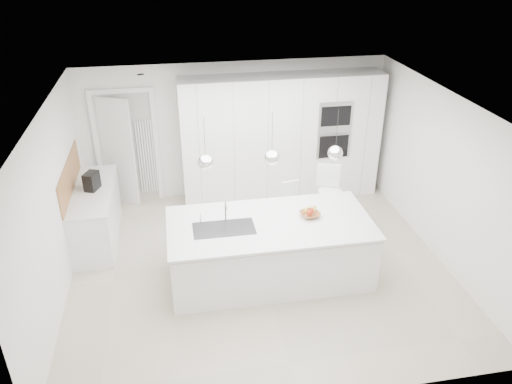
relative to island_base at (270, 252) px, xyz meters
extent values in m
plane|color=#BFB39A|center=(-0.10, 0.30, -0.43)|extent=(5.50, 5.50, 0.00)
plane|color=white|center=(-0.10, 2.80, 0.82)|extent=(5.50, 0.00, 5.50)
plane|color=white|center=(-2.85, 0.30, 0.82)|extent=(0.00, 5.00, 5.00)
plane|color=white|center=(-0.10, 0.30, 2.07)|extent=(5.50, 5.50, 0.00)
cube|color=white|center=(0.70, 2.50, 0.72)|extent=(3.60, 0.60, 2.30)
cube|color=white|center=(-2.30, 2.72, 0.57)|extent=(0.76, 0.38, 2.00)
cube|color=white|center=(-2.55, 1.50, 0.00)|extent=(0.60, 1.80, 0.86)
cube|color=white|center=(-2.55, 1.50, 0.45)|extent=(0.62, 1.82, 0.04)
cube|color=#A47142|center=(-2.84, 1.50, 0.72)|extent=(0.02, 1.80, 0.50)
cube|color=white|center=(0.00, 0.00, 0.00)|extent=(2.80, 1.20, 0.86)
cube|color=white|center=(0.00, 0.05, 0.45)|extent=(2.84, 1.40, 0.04)
cylinder|color=white|center=(-0.60, 0.20, 0.62)|extent=(0.02, 0.02, 0.30)
sphere|color=white|center=(-0.85, 0.00, 1.47)|extent=(0.20, 0.20, 0.20)
sphere|color=white|center=(0.00, 0.00, 1.47)|extent=(0.20, 0.20, 0.20)
sphere|color=white|center=(0.85, 0.00, 1.47)|extent=(0.20, 0.20, 0.20)
imported|color=#A47142|center=(0.59, 0.10, 0.50)|extent=(0.33, 0.33, 0.07)
cube|color=black|center=(-2.53, 1.52, 0.61)|extent=(0.25, 0.31, 0.28)
sphere|color=#B82D17|center=(0.61, 0.14, 0.54)|extent=(0.09, 0.09, 0.09)
sphere|color=#B82D17|center=(0.57, 0.09, 0.54)|extent=(0.08, 0.08, 0.08)
torus|color=yellow|center=(0.60, 0.13, 0.58)|extent=(0.22, 0.16, 0.20)
camera|label=1|loc=(-1.23, -5.75, 4.05)|focal=35.00mm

